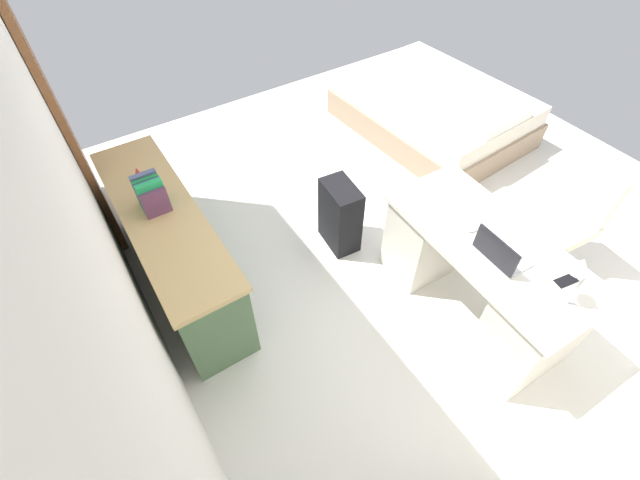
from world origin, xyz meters
TOP-DOWN VIEW (x-y plane):
  - ground_plane at (0.00, 0.00)m, footprint 5.37×5.37m
  - wall_back at (0.00, 2.18)m, footprint 4.04×0.10m
  - door_wooden at (1.47, 2.10)m, footprint 0.88×0.05m
  - desk at (-0.94, 0.11)m, footprint 1.46×0.72m
  - office_chair at (-0.95, -0.73)m, footprint 0.52×0.52m
  - credenza at (0.46, 1.80)m, footprint 1.80×0.48m
  - bed at (0.95, -1.26)m, footprint 1.98×1.51m
  - suitcase_black at (0.12, 0.54)m, footprint 0.38×0.26m
  - laptop at (-1.05, 0.19)m, footprint 0.32×0.23m
  - computer_mouse at (-0.79, 0.14)m, footprint 0.06×0.10m
  - cell_phone_near_laptop at (-1.39, -0.01)m, footprint 0.09×0.15m
  - desk_lamp at (-1.45, 0.14)m, footprint 0.16×0.11m
  - book_row at (0.52, 1.80)m, footprint 0.19×0.17m
  - figurine_small at (0.85, 1.80)m, footprint 0.08×0.08m

SIDE VIEW (x-z plane):
  - ground_plane at x=0.00m, z-range 0.00..0.00m
  - bed at x=0.95m, z-range -0.05..0.53m
  - suitcase_black at x=0.12m, z-range 0.00..0.61m
  - credenza at x=0.46m, z-range 0.00..0.75m
  - desk at x=-0.94m, z-range 0.02..0.75m
  - office_chair at x=-0.95m, z-range -0.05..0.89m
  - cell_phone_near_laptop at x=-1.39m, z-range 0.74..0.74m
  - computer_mouse at x=-0.79m, z-range 0.74..0.76m
  - laptop at x=-1.05m, z-range 0.68..0.89m
  - figurine_small at x=0.85m, z-range 0.75..0.86m
  - book_row at x=0.52m, z-range 0.75..0.99m
  - desk_lamp at x=-1.45m, z-range 0.82..1.16m
  - door_wooden at x=1.47m, z-range 0.00..2.04m
  - wall_back at x=0.00m, z-range 0.00..2.90m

